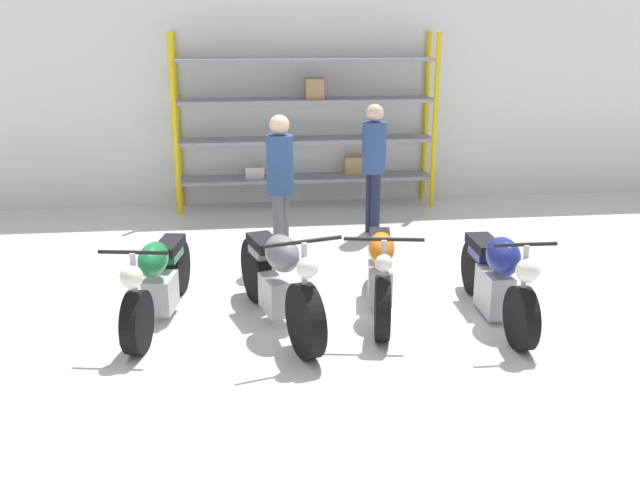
{
  "coord_description": "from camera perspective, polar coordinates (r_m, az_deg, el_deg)",
  "views": [
    {
      "loc": [
        -0.83,
        -6.51,
        2.87
      ],
      "look_at": [
        0.0,
        0.4,
        0.7
      ],
      "focal_mm": 40.0,
      "sensor_mm": 36.0,
      "label": 1
    }
  ],
  "objects": [
    {
      "name": "ground_plane",
      "position": [
        7.16,
        0.38,
        -6.3
      ],
      "size": [
        30.0,
        30.0,
        0.0
      ],
      "primitive_type": "plane",
      "color": "silver"
    },
    {
      "name": "back_wall",
      "position": [
        11.44,
        -2.71,
        11.94
      ],
      "size": [
        30.0,
        0.08,
        3.6
      ],
      "color": "white",
      "rests_on": "ground_plane"
    },
    {
      "name": "shelving_rack",
      "position": [
        11.16,
        -1.05,
        9.46
      ],
      "size": [
        4.03,
        0.63,
        2.68
      ],
      "color": "yellow",
      "rests_on": "ground_plane"
    },
    {
      "name": "motorcycle_green",
      "position": [
        7.17,
        -12.82,
        -3.15
      ],
      "size": [
        0.68,
        2.03,
        0.94
      ],
      "rotation": [
        0.0,
        0.0,
        -1.75
      ],
      "color": "black",
      "rests_on": "ground_plane"
    },
    {
      "name": "motorcycle_grey",
      "position": [
        6.84,
        -3.33,
        -3.22
      ],
      "size": [
        0.88,
        2.06,
        1.07
      ],
      "rotation": [
        0.0,
        0.0,
        -1.3
      ],
      "color": "black",
      "rests_on": "ground_plane"
    },
    {
      "name": "motorcycle_orange",
      "position": [
        7.24,
        4.86,
        -2.52
      ],
      "size": [
        0.72,
        1.97,
        0.98
      ],
      "rotation": [
        0.0,
        0.0,
        -1.74
      ],
      "color": "black",
      "rests_on": "ground_plane"
    },
    {
      "name": "motorcycle_blue",
      "position": [
        7.23,
        14.01,
        -2.93
      ],
      "size": [
        0.57,
        1.95,
        0.99
      ],
      "rotation": [
        0.0,
        0.0,
        -1.59
      ],
      "color": "black",
      "rests_on": "ground_plane"
    },
    {
      "name": "person_browsing",
      "position": [
        9.71,
        4.33,
        6.53
      ],
      "size": [
        0.37,
        0.37,
        1.79
      ],
      "rotation": [
        0.0,
        0.0,
        3.33
      ],
      "color": "#1E2338",
      "rests_on": "ground_plane"
    },
    {
      "name": "person_near_rack",
      "position": [
        8.5,
        -3.2,
        5.08
      ],
      "size": [
        0.42,
        0.42,
        1.8
      ],
      "rotation": [
        0.0,
        0.0,
        2.73
      ],
      "color": "#595960",
      "rests_on": "ground_plane"
    }
  ]
}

